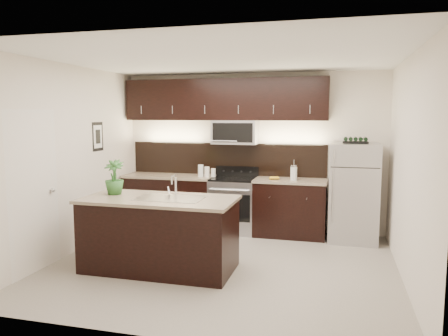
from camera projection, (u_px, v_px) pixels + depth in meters
ground at (222, 265)px, 5.81m from camera, size 4.50×4.50×0.00m
room_walls at (213, 138)px, 5.60m from camera, size 4.52×4.02×2.71m
counter_run at (222, 204)px, 7.50m from camera, size 3.51×0.65×0.94m
upper_fixtures at (226, 106)px, 7.43m from camera, size 3.49×0.40×1.66m
island at (160, 234)px, 5.62m from camera, size 1.96×0.96×0.94m
sink_faucet at (170, 197)px, 5.53m from camera, size 0.84×0.50×0.28m
refrigerator at (354, 193)px, 6.86m from camera, size 0.75×0.68×1.55m
wine_rack at (355, 141)px, 6.76m from camera, size 0.38×0.24×0.09m
plant at (114, 177)px, 5.79m from camera, size 0.31×0.31×0.46m
canisters at (205, 171)px, 7.45m from camera, size 0.31×0.09×0.21m
french_press at (294, 173)px, 7.07m from camera, size 0.11×0.11×0.33m
bananas at (271, 178)px, 7.14m from camera, size 0.21×0.18×0.05m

